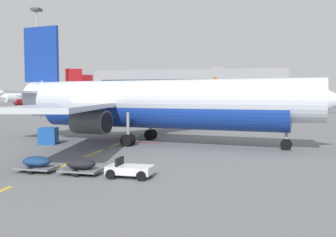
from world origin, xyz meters
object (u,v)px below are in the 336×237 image
Objects in this scene: airliner_far_center at (124,100)px; baggage_train at (81,166)px; airliner_mid_left at (227,101)px; airliner_far_right at (53,98)px; apron_light_mast_near at (37,49)px; uld_cargo_container at (48,136)px; airliner_foreground at (153,103)px.

airliner_far_center is 71.75m from baggage_train.
airliner_far_right reaches higher than airliner_mid_left.
baggage_train is 0.38× the size of apron_light_mast_near.
airliner_far_right is 16.30× the size of uld_cargo_container.
baggage_train is (52.52, -94.94, -3.37)m from airliner_far_right.
airliner_foreground is at bearing -69.67° from airliner_far_center.
airliner_far_right is (-33.33, 25.87, 0.28)m from airliner_far_center.
airliner_far_right is at bearing 175.23° from airliner_mid_left.
apron_light_mast_near is at bearing -65.34° from airliner_far_right.
airliner_mid_left is 1.17× the size of apron_light_mast_near.
airliner_far_right is 49.35m from apron_light_mast_near.
apron_light_mast_near reaches higher than airliner_far_center.
airliner_far_right is (-58.39, 4.87, 0.81)m from airliner_mid_left.
apron_light_mast_near is at bearing -134.47° from airliner_mid_left.
airliner_foreground is 15.19m from baggage_train.
uld_cargo_container is (-8.88, 12.30, 0.28)m from baggage_train.
airliner_mid_left is 0.86× the size of airliner_far_center.
uld_cargo_container is 0.08× the size of apron_light_mast_near.
uld_cargo_container is at bearing -100.74° from airliner_mid_left.
airliner_far_right is at bearing 142.19° from airliner_far_center.
airliner_far_right reaches higher than baggage_train.
apron_light_mast_near reaches higher than baggage_train.
baggage_train is (-5.87, -90.07, -2.56)m from airliner_mid_left.
airliner_foreground reaches higher than airliner_far_center.
airliner_foreground reaches higher than uld_cargo_container.
apron_light_mast_near reaches higher than airliner_far_right.
airliner_foreground reaches higher than baggage_train.
apron_light_mast_near is at bearing 132.53° from airliner_foreground.
airliner_far_right is 108.55m from baggage_train.
apron_light_mast_near is (-13.21, -17.97, 10.67)m from airliner_far_center.
airliner_mid_left is 79.19m from uld_cargo_container.
apron_light_mast_near reaches higher than uld_cargo_container.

